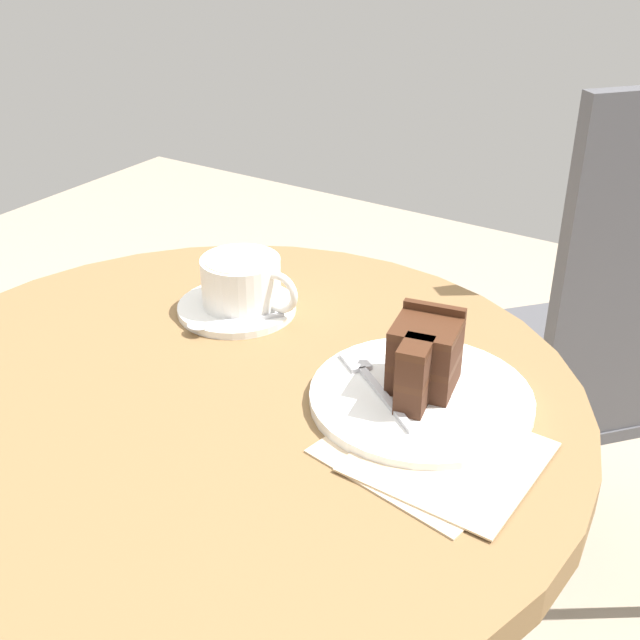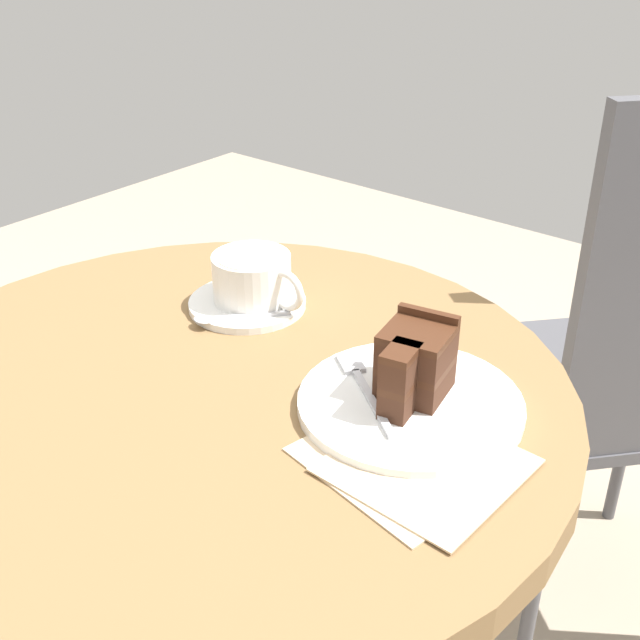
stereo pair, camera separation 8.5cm
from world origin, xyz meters
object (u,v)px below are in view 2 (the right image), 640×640
(coffee_cup, at_px, (253,277))
(cake_slice, at_px, (414,363))
(saucer, at_px, (247,303))
(cake_plate, at_px, (410,404))
(teaspoon, at_px, (229,317))
(napkin, at_px, (417,460))
(fork, at_px, (361,382))

(coffee_cup, relative_size, cake_slice, 1.28)
(saucer, relative_size, cake_plate, 0.64)
(teaspoon, distance_m, napkin, 0.31)
(saucer, xyz_separation_m, fork, (0.22, -0.06, 0.01))
(saucer, bearing_deg, fork, -16.54)
(cake_plate, height_order, napkin, cake_plate)
(cake_plate, xyz_separation_m, napkin, (0.05, -0.06, -0.00))
(cake_plate, relative_size, cake_slice, 2.21)
(teaspoon, xyz_separation_m, fork, (0.20, -0.02, 0.00))
(cake_plate, bearing_deg, teaspoon, 178.36)
(fork, bearing_deg, teaspoon, 31.22)
(teaspoon, relative_size, cake_plate, 0.40)
(teaspoon, height_order, napkin, teaspoon)
(coffee_cup, distance_m, cake_slice, 0.27)
(teaspoon, height_order, cake_plate, teaspoon)
(cake_plate, distance_m, napkin, 0.08)
(napkin, bearing_deg, cake_slice, 127.06)
(saucer, bearing_deg, coffee_cup, 46.62)
(cake_plate, distance_m, fork, 0.05)
(saucer, height_order, napkin, saucer)
(cake_plate, relative_size, fork, 1.70)
(cake_slice, bearing_deg, teaspoon, -179.88)
(cake_plate, bearing_deg, coffee_cup, 167.00)
(cake_plate, height_order, fork, fork)
(cake_slice, distance_m, napkin, 0.10)
(teaspoon, distance_m, cake_plate, 0.25)
(coffee_cup, xyz_separation_m, fork, (0.21, -0.07, -0.02))
(cake_slice, distance_m, fork, 0.06)
(cake_slice, relative_size, napkin, 0.52)
(cake_slice, bearing_deg, cake_plate, -64.41)
(saucer, distance_m, teaspoon, 0.05)
(cake_plate, bearing_deg, fork, -169.19)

